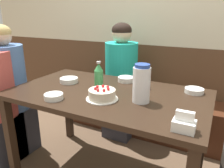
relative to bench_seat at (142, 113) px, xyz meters
name	(u,v)px	position (x,y,z in m)	size (l,w,h in m)	color
back_wall	(153,18)	(0.00, 0.22, 1.03)	(4.80, 0.04, 2.50)	brown
bench_seat	(142,113)	(0.00, 0.00, 0.00)	(1.87, 0.38, 0.44)	#472314
dining_table	(107,104)	(0.00, -0.83, 0.44)	(1.44, 0.82, 0.75)	black
birthday_cake	(102,94)	(0.04, -0.97, 0.56)	(0.22, 0.22, 0.09)	white
water_pitcher	(142,84)	(0.28, -0.89, 0.65)	(0.11, 0.11, 0.25)	white
soju_bottle	(99,76)	(-0.08, -0.81, 0.63)	(0.07, 0.07, 0.22)	#388E4C
napkin_holder	(184,124)	(0.60, -1.15, 0.57)	(0.11, 0.08, 0.11)	white
bowl_soup_white	(126,79)	(0.02, -0.53, 0.55)	(0.14, 0.14, 0.04)	white
bowl_rice_small	(54,96)	(-0.25, -1.12, 0.55)	(0.13, 0.13, 0.04)	white
bowl_side_dish	(194,91)	(0.57, -0.56, 0.55)	(0.13, 0.13, 0.03)	white
bowl_sauce_shallow	(69,80)	(-0.39, -0.77, 0.55)	(0.15, 0.15, 0.04)	white
glass_water_tall	(144,84)	(0.21, -0.63, 0.57)	(0.07, 0.07, 0.07)	silver
person_grey_tee	(10,96)	(-0.98, -0.91, 0.36)	(0.34, 0.33, 1.21)	#33333D
person_dark_striped	(121,84)	(-0.20, -0.16, 0.37)	(0.33, 0.34, 1.22)	#33333D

